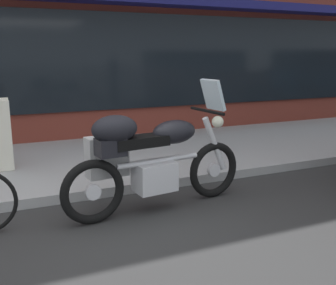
{
  "coord_description": "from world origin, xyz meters",
  "views": [
    {
      "loc": [
        -0.9,
        -3.15,
        1.69
      ],
      "look_at": [
        0.83,
        0.84,
        0.7
      ],
      "focal_mm": 41.66,
      "sensor_mm": 36.0,
      "label": 1
    }
  ],
  "objects": [
    {
      "name": "ground_plane",
      "position": [
        0.0,
        0.0,
        0.0
      ],
      "size": [
        80.0,
        80.0,
        0.0
      ],
      "primitive_type": "plane",
      "color": "#2B2B2B"
    },
    {
      "name": "touring_motorcycle",
      "position": [
        0.5,
        0.66,
        0.61
      ],
      "size": [
        2.18,
        0.64,
        1.41
      ],
      "color": "black",
      "rests_on": "ground_plane"
    }
  ]
}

